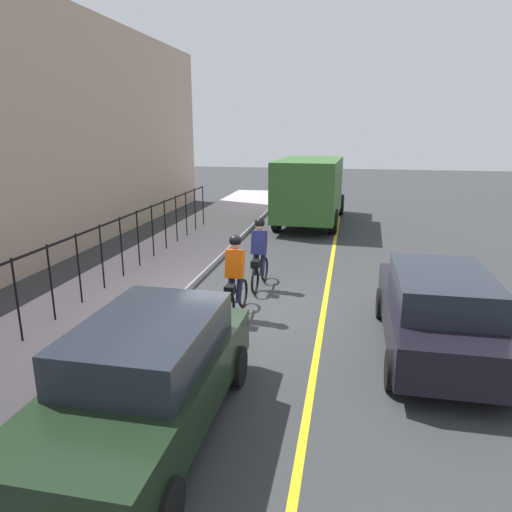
{
  "coord_description": "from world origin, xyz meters",
  "views": [
    {
      "loc": [
        -9.61,
        -2.04,
        3.97
      ],
      "look_at": [
        1.13,
        0.1,
        1.0
      ],
      "focal_mm": 33.05,
      "sensor_mm": 36.0,
      "label": 1
    }
  ],
  "objects_px": {
    "patrol_sedan": "(438,310)",
    "parked_sedan_rear": "(147,377)",
    "cyclist_lead": "(259,254)",
    "box_truck_background": "(311,188)",
    "cyclist_follow": "(235,277)"
  },
  "relations": [
    {
      "from": "cyclist_lead",
      "to": "parked_sedan_rear",
      "type": "xyz_separation_m",
      "value": [
        -6.16,
        0.32,
        -0.09
      ]
    },
    {
      "from": "box_truck_background",
      "to": "cyclist_lead",
      "type": "bearing_deg",
      "value": 178.55
    },
    {
      "from": "cyclist_lead",
      "to": "patrol_sedan",
      "type": "bearing_deg",
      "value": -124.93
    },
    {
      "from": "cyclist_lead",
      "to": "parked_sedan_rear",
      "type": "distance_m",
      "value": 6.16
    },
    {
      "from": "patrol_sedan",
      "to": "box_truck_background",
      "type": "relative_size",
      "value": 0.65
    },
    {
      "from": "patrol_sedan",
      "to": "parked_sedan_rear",
      "type": "relative_size",
      "value": 1.0
    },
    {
      "from": "cyclist_lead",
      "to": "box_truck_background",
      "type": "distance_m",
      "value": 8.85
    },
    {
      "from": "patrol_sedan",
      "to": "parked_sedan_rear",
      "type": "bearing_deg",
      "value": 127.85
    },
    {
      "from": "cyclist_lead",
      "to": "cyclist_follow",
      "type": "xyz_separation_m",
      "value": [
        -1.99,
        0.14,
        0.0
      ]
    },
    {
      "from": "cyclist_lead",
      "to": "patrol_sedan",
      "type": "relative_size",
      "value": 0.41
    },
    {
      "from": "cyclist_follow",
      "to": "patrol_sedan",
      "type": "xyz_separation_m",
      "value": [
        -0.96,
        -3.96,
        -0.09
      ]
    },
    {
      "from": "cyclist_follow",
      "to": "patrol_sedan",
      "type": "distance_m",
      "value": 4.08
    },
    {
      "from": "cyclist_lead",
      "to": "cyclist_follow",
      "type": "distance_m",
      "value": 1.99
    },
    {
      "from": "cyclist_lead",
      "to": "parked_sedan_rear",
      "type": "height_order",
      "value": "cyclist_lead"
    },
    {
      "from": "cyclist_follow",
      "to": "patrol_sedan",
      "type": "height_order",
      "value": "cyclist_follow"
    }
  ]
}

